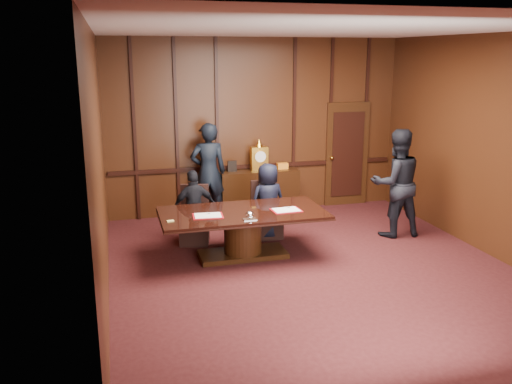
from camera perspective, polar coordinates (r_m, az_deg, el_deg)
room at (r=7.87m, az=6.83°, el=3.58°), size 7.00×7.04×3.50m
sideboard at (r=11.01m, az=0.32°, el=0.18°), size 1.60×0.45×1.54m
conference_table at (r=8.64m, az=-1.41°, el=-3.64°), size 2.62×1.32×0.76m
folder_left at (r=8.34m, az=-5.09°, el=-2.51°), size 0.49×0.37×0.02m
folder_right at (r=8.62m, az=3.19°, el=-1.92°), size 0.48×0.35×0.02m
inkstand at (r=8.13m, az=-0.67°, el=-2.55°), size 0.20×0.14×0.12m
notepad at (r=8.15m, az=-9.01°, el=-3.04°), size 0.11×0.08×0.01m
chair_left at (r=9.41m, az=-6.48°, el=-3.60°), size 0.58×0.58×0.99m
chair_right at (r=9.67m, az=1.12°, el=-3.01°), size 0.48×0.48×0.99m
signatory_left at (r=9.24m, az=-6.51°, el=-1.65°), size 0.79×0.41×1.30m
signatory_right at (r=9.50m, az=1.26°, el=-0.96°), size 0.73×0.55×1.34m
witness_left at (r=10.52m, az=-5.03°, el=2.11°), size 0.71×0.47×1.92m
witness_right at (r=9.88m, az=14.52°, el=0.91°), size 0.97×0.77×1.92m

